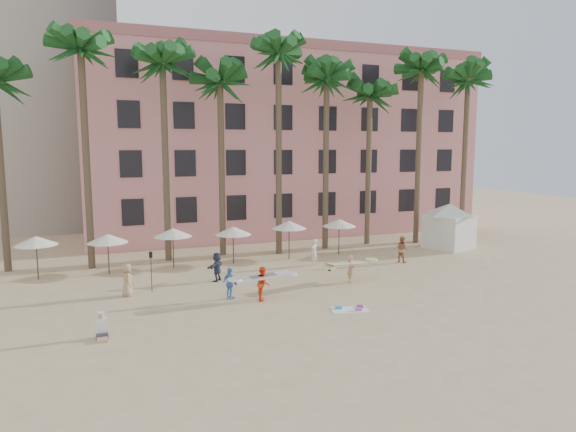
{
  "coord_description": "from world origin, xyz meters",
  "views": [
    {
      "loc": [
        -9.66,
        -20.67,
        7.87
      ],
      "look_at": [
        0.49,
        6.0,
        4.0
      ],
      "focal_mm": 32.0,
      "sensor_mm": 36.0,
      "label": 1
    }
  ],
  "objects_px": {
    "carrier_yellow": "(351,266)",
    "carrier_white": "(263,282)",
    "pink_hotel": "(277,145)",
    "cabana": "(449,222)"
  },
  "relations": [
    {
      "from": "cabana",
      "to": "carrier_yellow",
      "type": "xyz_separation_m",
      "value": [
        -11.92,
        -6.39,
        -1.12
      ]
    },
    {
      "from": "pink_hotel",
      "to": "carrier_white",
      "type": "relative_size",
      "value": 11.54
    },
    {
      "from": "carrier_white",
      "to": "carrier_yellow",
      "type": "bearing_deg",
      "value": 13.64
    },
    {
      "from": "cabana",
      "to": "carrier_white",
      "type": "bearing_deg",
      "value": -156.27
    },
    {
      "from": "cabana",
      "to": "carrier_yellow",
      "type": "bearing_deg",
      "value": -151.81
    },
    {
      "from": "carrier_yellow",
      "to": "carrier_white",
      "type": "height_order",
      "value": "carrier_white"
    },
    {
      "from": "carrier_yellow",
      "to": "carrier_white",
      "type": "bearing_deg",
      "value": -166.36
    },
    {
      "from": "cabana",
      "to": "pink_hotel",
      "type": "bearing_deg",
      "value": 122.3
    },
    {
      "from": "carrier_white",
      "to": "cabana",
      "type": "bearing_deg",
      "value": 23.73
    },
    {
      "from": "cabana",
      "to": "carrier_white",
      "type": "distance_m",
      "value": 19.43
    }
  ]
}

